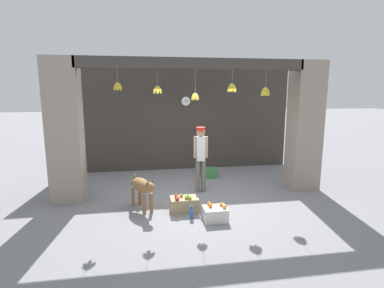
{
  "coord_description": "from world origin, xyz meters",
  "views": [
    {
      "loc": [
        -1.15,
        -6.54,
        2.48
      ],
      "look_at": [
        0.0,
        0.39,
        1.2
      ],
      "focal_mm": 28.0,
      "sensor_mm": 36.0,
      "label": 1
    }
  ],
  "objects_px": {
    "fruit_crate_oranges": "(215,213)",
    "dog": "(142,187)",
    "shopkeeper": "(201,155)",
    "water_bottle": "(191,212)",
    "produce_box_green": "(209,173)",
    "fruit_crate_apples": "(184,204)",
    "wall_clock": "(186,101)"
  },
  "relations": [
    {
      "from": "fruit_crate_oranges",
      "to": "dog",
      "type": "bearing_deg",
      "value": 151.3
    },
    {
      "from": "dog",
      "to": "shopkeeper",
      "type": "bearing_deg",
      "value": 96.12
    },
    {
      "from": "water_bottle",
      "to": "dog",
      "type": "bearing_deg",
      "value": 147.61
    },
    {
      "from": "dog",
      "to": "produce_box_green",
      "type": "bearing_deg",
      "value": 111.63
    },
    {
      "from": "fruit_crate_oranges",
      "to": "fruit_crate_apples",
      "type": "relative_size",
      "value": 0.79
    },
    {
      "from": "water_bottle",
      "to": "shopkeeper",
      "type": "bearing_deg",
      "value": 72.48
    },
    {
      "from": "dog",
      "to": "fruit_crate_oranges",
      "type": "bearing_deg",
      "value": 34.82
    },
    {
      "from": "dog",
      "to": "wall_clock",
      "type": "height_order",
      "value": "wall_clock"
    },
    {
      "from": "dog",
      "to": "shopkeeper",
      "type": "relative_size",
      "value": 0.59
    },
    {
      "from": "wall_clock",
      "to": "fruit_crate_oranges",
      "type": "bearing_deg",
      "value": -89.95
    },
    {
      "from": "shopkeeper",
      "to": "wall_clock",
      "type": "height_order",
      "value": "wall_clock"
    },
    {
      "from": "wall_clock",
      "to": "dog",
      "type": "bearing_deg",
      "value": -113.66
    },
    {
      "from": "fruit_crate_apples",
      "to": "water_bottle",
      "type": "relative_size",
      "value": 2.23
    },
    {
      "from": "water_bottle",
      "to": "wall_clock",
      "type": "bearing_deg",
      "value": 83.32
    },
    {
      "from": "water_bottle",
      "to": "fruit_crate_apples",
      "type": "bearing_deg",
      "value": 103.23
    },
    {
      "from": "fruit_crate_oranges",
      "to": "water_bottle",
      "type": "relative_size",
      "value": 1.76
    },
    {
      "from": "fruit_crate_oranges",
      "to": "water_bottle",
      "type": "distance_m",
      "value": 0.47
    },
    {
      "from": "dog",
      "to": "water_bottle",
      "type": "height_order",
      "value": "dog"
    },
    {
      "from": "shopkeeper",
      "to": "fruit_crate_apples",
      "type": "bearing_deg",
      "value": 67.38
    },
    {
      "from": "fruit_crate_oranges",
      "to": "wall_clock",
      "type": "bearing_deg",
      "value": 90.05
    },
    {
      "from": "produce_box_green",
      "to": "wall_clock",
      "type": "distance_m",
      "value": 2.32
    },
    {
      "from": "fruit_crate_apples",
      "to": "wall_clock",
      "type": "relative_size",
      "value": 1.97
    },
    {
      "from": "produce_box_green",
      "to": "water_bottle",
      "type": "height_order",
      "value": "water_bottle"
    },
    {
      "from": "dog",
      "to": "water_bottle",
      "type": "distance_m",
      "value": 1.17
    },
    {
      "from": "dog",
      "to": "water_bottle",
      "type": "xyz_separation_m",
      "value": [
        0.93,
        -0.59,
        -0.38
      ]
    },
    {
      "from": "fruit_crate_apples",
      "to": "produce_box_green",
      "type": "distance_m",
      "value": 2.5
    },
    {
      "from": "wall_clock",
      "to": "shopkeeper",
      "type": "bearing_deg",
      "value": -89.08
    },
    {
      "from": "dog",
      "to": "wall_clock",
      "type": "bearing_deg",
      "value": 129.86
    },
    {
      "from": "dog",
      "to": "fruit_crate_apples",
      "type": "xyz_separation_m",
      "value": [
        0.84,
        -0.2,
        -0.35
      ]
    },
    {
      "from": "produce_box_green",
      "to": "wall_clock",
      "type": "bearing_deg",
      "value": 115.8
    },
    {
      "from": "fruit_crate_oranges",
      "to": "wall_clock",
      "type": "height_order",
      "value": "wall_clock"
    },
    {
      "from": "shopkeeper",
      "to": "water_bottle",
      "type": "distance_m",
      "value": 1.76
    }
  ]
}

